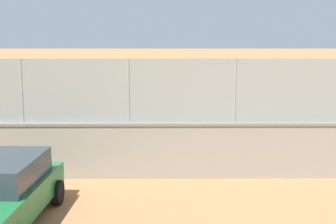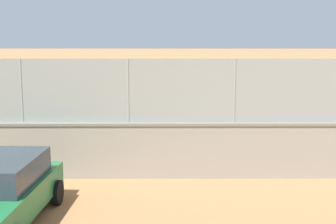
% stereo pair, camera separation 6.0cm
% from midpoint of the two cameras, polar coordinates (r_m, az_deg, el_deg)
% --- Properties ---
extents(ground_plane, '(260.00, 260.00, 0.00)m').
position_cam_midpoint_polar(ground_plane, '(22.81, 2.97, -1.21)').
color(ground_plane, '#B27247').
extents(perimeter_wall, '(25.30, 0.72, 1.67)m').
position_cam_midpoint_polar(perimeter_wall, '(13.84, -4.69, -4.64)').
color(perimeter_wall, gray).
rests_on(perimeter_wall, ground_plane).
extents(fence_panel_on_wall, '(24.86, 0.33, 1.86)m').
position_cam_midpoint_polar(fence_panel_on_wall, '(13.52, -4.79, 2.62)').
color(fence_panel_on_wall, gray).
rests_on(fence_panel_on_wall, perimeter_wall).
extents(player_crossing_court, '(1.26, 0.75, 1.61)m').
position_cam_midpoint_polar(player_crossing_court, '(19.77, -5.22, -0.09)').
color(player_crossing_court, '#B2B2B2').
rests_on(player_crossing_court, ground_plane).
extents(player_foreground_swinging, '(0.92, 0.71, 1.51)m').
position_cam_midpoint_polar(player_foreground_swinging, '(17.06, -5.52, -1.84)').
color(player_foreground_swinging, '#B2B2B2').
rests_on(player_foreground_swinging, ground_plane).
extents(player_near_wall_returning, '(0.81, 0.67, 1.50)m').
position_cam_midpoint_polar(player_near_wall_returning, '(23.59, 12.33, 1.08)').
color(player_near_wall_returning, '#591919').
rests_on(player_near_wall_returning, ground_plane).
extents(sports_ball, '(0.14, 0.14, 0.14)m').
position_cam_midpoint_polar(sports_ball, '(18.19, -3.68, -3.72)').
color(sports_ball, yellow).
rests_on(sports_ball, ground_plane).
extents(spare_ball_by_wall, '(0.19, 0.19, 0.19)m').
position_cam_midpoint_polar(spare_ball_by_wall, '(16.15, 11.72, -5.49)').
color(spare_ball_by_wall, white).
rests_on(spare_ball_by_wall, ground_plane).
extents(parked_car_green, '(2.01, 4.17, 1.51)m').
position_cam_midpoint_polar(parked_car_green, '(11.01, -19.67, -9.18)').
color(parked_car_green, '#1E6B38').
rests_on(parked_car_green, ground_plane).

